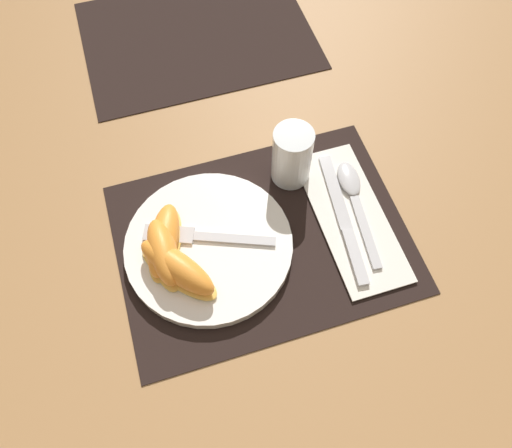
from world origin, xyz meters
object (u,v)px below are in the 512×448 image
object	(u,v)px
knife	(344,220)
citrus_wedge_0	(164,241)
fork	(199,236)
citrus_wedge_1	(164,254)
plate	(209,246)
citrus_wedge_2	(177,268)
juice_glass	(292,158)
spoon	(353,192)

from	to	relation	value
knife	citrus_wedge_0	world-z (taller)	citrus_wedge_0
fork	citrus_wedge_1	distance (m)	0.06
plate	fork	xyz separation A→B (m)	(-0.01, 0.01, 0.01)
citrus_wedge_2	plate	bearing A→B (deg)	33.41
juice_glass	spoon	size ratio (longest dim) A/B	0.53
citrus_wedge_2	fork	bearing A→B (deg)	49.34
spoon	fork	distance (m)	0.25
juice_glass	citrus_wedge_0	size ratio (longest dim) A/B	0.78
fork	citrus_wedge_0	bearing A→B (deg)	178.16
spoon	citrus_wedge_0	xyz separation A→B (m)	(-0.30, -0.01, 0.02)
spoon	fork	world-z (taller)	fork
fork	knife	bearing A→B (deg)	-8.38
knife	citrus_wedge_1	bearing A→B (deg)	177.93
spoon	citrus_wedge_1	bearing A→B (deg)	-174.08
citrus_wedge_0	citrus_wedge_1	world-z (taller)	citrus_wedge_1
knife	juice_glass	bearing A→B (deg)	114.68
plate	juice_glass	bearing A→B (deg)	29.45
plate	knife	xyz separation A→B (m)	(0.21, -0.02, -0.00)
juice_glass	knife	xyz separation A→B (m)	(0.05, -0.11, -0.04)
fork	citrus_wedge_0	world-z (taller)	citrus_wedge_0
fork	citrus_wedge_2	xyz separation A→B (m)	(-0.04, -0.05, 0.02)
plate	spoon	world-z (taller)	plate
citrus_wedge_1	citrus_wedge_0	bearing A→B (deg)	80.87
juice_glass	citrus_wedge_1	distance (m)	0.24
spoon	plate	bearing A→B (deg)	-174.46
spoon	citrus_wedge_0	distance (m)	0.30
plate	spoon	bearing A→B (deg)	5.54
juice_glass	citrus_wedge_1	xyz separation A→B (m)	(-0.22, -0.10, -0.01)
knife	citrus_wedge_2	size ratio (longest dim) A/B	1.73
juice_glass	citrus_wedge_1	bearing A→B (deg)	-156.32
juice_glass	citrus_wedge_2	distance (m)	0.24
plate	fork	distance (m)	0.02
citrus_wedge_1	juice_glass	bearing A→B (deg)	23.68
citrus_wedge_1	citrus_wedge_2	world-z (taller)	same
spoon	citrus_wedge_2	xyz separation A→B (m)	(-0.29, -0.06, 0.03)
knife	citrus_wedge_2	bearing A→B (deg)	-176.49
plate	citrus_wedge_2	bearing A→B (deg)	-146.59
citrus_wedge_0	citrus_wedge_1	size ratio (longest dim) A/B	1.17
plate	citrus_wedge_0	world-z (taller)	citrus_wedge_0
spoon	fork	size ratio (longest dim) A/B	1.01
citrus_wedge_1	fork	bearing A→B (deg)	22.42
knife	fork	bearing A→B (deg)	171.62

